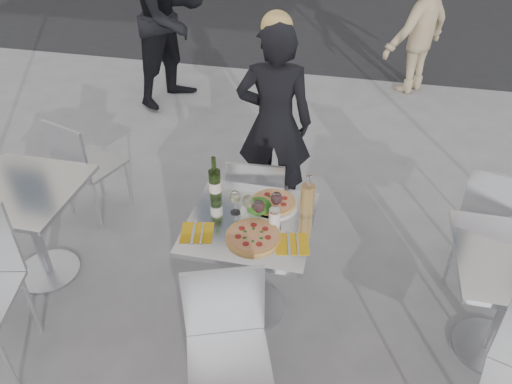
% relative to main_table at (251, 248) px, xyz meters
% --- Properties ---
extents(ground, '(80.00, 80.00, 0.00)m').
position_rel_main_table_xyz_m(ground, '(0.00, 0.00, -0.54)').
color(ground, slate).
extents(street_asphalt, '(24.00, 5.00, 0.00)m').
position_rel_main_table_xyz_m(street_asphalt, '(0.00, 6.50, -0.54)').
color(street_asphalt, black).
rests_on(street_asphalt, ground).
extents(main_table, '(0.72, 0.72, 0.75)m').
position_rel_main_table_xyz_m(main_table, '(0.00, 0.00, 0.00)').
color(main_table, '#B7BABF').
rests_on(main_table, ground).
extents(side_table_left, '(0.72, 0.72, 0.75)m').
position_rel_main_table_xyz_m(side_table_left, '(-1.50, 0.00, 0.00)').
color(side_table_left, '#B7BABF').
rests_on(side_table_left, ground).
extents(chair_far, '(0.42, 0.43, 0.85)m').
position_rel_main_table_xyz_m(chair_far, '(-0.08, 0.53, -0.03)').
color(chair_far, silver).
rests_on(chair_far, ground).
extents(chair_near, '(0.53, 0.54, 0.90)m').
position_rel_main_table_xyz_m(chair_near, '(0.03, -0.67, -0.01)').
color(chair_near, silver).
rests_on(chair_near, ground).
extents(side_chair_lfar, '(0.51, 0.52, 0.88)m').
position_rel_main_table_xyz_m(side_chair_lfar, '(-1.49, 0.69, -0.02)').
color(side_chair_lfar, silver).
rests_on(side_chair_lfar, ground).
extents(side_chair_rfar, '(0.56, 0.57, 0.98)m').
position_rel_main_table_xyz_m(side_chair_rfar, '(1.48, 0.55, 0.04)').
color(side_chair_rfar, silver).
rests_on(side_chair_rfar, ground).
extents(woman_diner, '(0.62, 0.45, 1.58)m').
position_rel_main_table_xyz_m(woman_diner, '(-0.07, 1.12, 0.25)').
color(woman_diner, black).
rests_on(woman_diner, ground).
extents(pedestrian_a, '(1.05, 1.15, 1.92)m').
position_rel_main_table_xyz_m(pedestrian_a, '(-1.57, 2.95, 0.42)').
color(pedestrian_a, black).
rests_on(pedestrian_a, ground).
extents(pedestrian_b, '(1.07, 1.14, 1.55)m').
position_rel_main_table_xyz_m(pedestrian_b, '(1.09, 3.81, 0.23)').
color(pedestrian_b, tan).
rests_on(pedestrian_b, ground).
extents(pizza_near, '(0.31, 0.31, 0.02)m').
position_rel_main_table_xyz_m(pizza_near, '(0.05, -0.14, 0.22)').
color(pizza_near, tan).
rests_on(pizza_near, main_table).
extents(pizza_far, '(0.30, 0.30, 0.03)m').
position_rel_main_table_xyz_m(pizza_far, '(0.10, 0.18, 0.23)').
color(pizza_far, white).
rests_on(pizza_far, main_table).
extents(salad_plate, '(0.22, 0.22, 0.09)m').
position_rel_main_table_xyz_m(salad_plate, '(0.03, 0.09, 0.25)').
color(salad_plate, white).
rests_on(salad_plate, main_table).
extents(wine_bottle, '(0.07, 0.08, 0.29)m').
position_rel_main_table_xyz_m(wine_bottle, '(-0.26, 0.17, 0.32)').
color(wine_bottle, '#34501E').
rests_on(wine_bottle, main_table).
extents(carafe, '(0.08, 0.08, 0.29)m').
position_rel_main_table_xyz_m(carafe, '(0.31, 0.11, 0.33)').
color(carafe, '#E7B662').
rests_on(carafe, main_table).
extents(sugar_shaker, '(0.06, 0.06, 0.11)m').
position_rel_main_table_xyz_m(sugar_shaker, '(0.14, -0.00, 0.26)').
color(sugar_shaker, white).
rests_on(sugar_shaker, main_table).
extents(wineglass_white_a, '(0.07, 0.07, 0.16)m').
position_rel_main_table_xyz_m(wineglass_white_a, '(-0.10, 0.06, 0.32)').
color(wineglass_white_a, white).
rests_on(wineglass_white_a, main_table).
extents(wineglass_white_b, '(0.07, 0.07, 0.16)m').
position_rel_main_table_xyz_m(wineglass_white_b, '(-0.02, 0.03, 0.32)').
color(wineglass_white_b, white).
rests_on(wineglass_white_b, main_table).
extents(wineglass_red_a, '(0.07, 0.07, 0.16)m').
position_rel_main_table_xyz_m(wineglass_red_a, '(0.05, -0.00, 0.32)').
color(wineglass_red_a, white).
rests_on(wineglass_red_a, main_table).
extents(wineglass_red_b, '(0.07, 0.07, 0.16)m').
position_rel_main_table_xyz_m(wineglass_red_b, '(0.13, 0.10, 0.32)').
color(wineglass_red_b, white).
rests_on(wineglass_red_b, main_table).
extents(napkin_left, '(0.21, 0.21, 0.01)m').
position_rel_main_table_xyz_m(napkin_left, '(-0.27, -0.17, 0.21)').
color(napkin_left, gold).
rests_on(napkin_left, main_table).
extents(napkin_right, '(0.21, 0.21, 0.01)m').
position_rel_main_table_xyz_m(napkin_right, '(0.27, -0.15, 0.21)').
color(napkin_right, gold).
rests_on(napkin_right, main_table).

